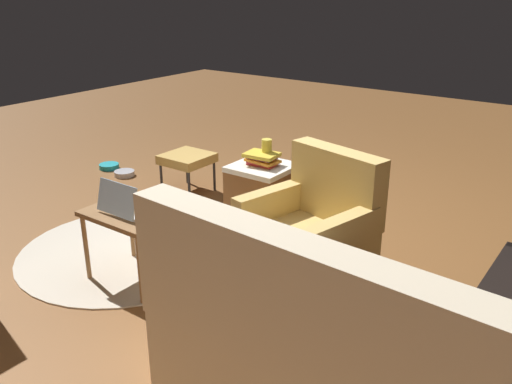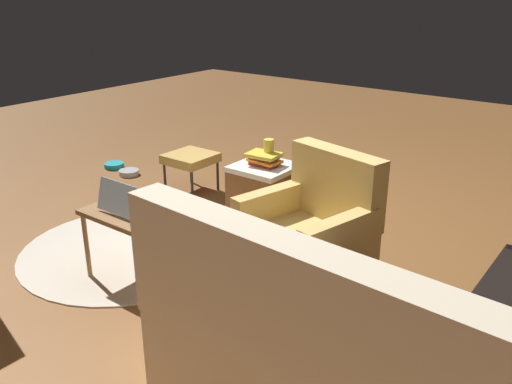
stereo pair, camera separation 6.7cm
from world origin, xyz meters
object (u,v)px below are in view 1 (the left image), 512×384
Objects in this scene: ottoman at (187,159)px; armchair at (310,236)px; couch at (372,382)px; wicker_hamper at (262,194)px; tv_remote at (258,159)px; laptop at (126,205)px; pet_bowl_teal at (109,166)px; laptop_desk at (133,219)px; book_stack_hamper at (262,158)px; pet_bowl_steel at (124,173)px; yellow_mug at (267,146)px.

armchair is at bearing 155.27° from ottoman.
wicker_hamper is at bearing -43.76° from couch.
tv_remote is at bearing -38.66° from wicker_hamper.
wicker_hamper is (-0.13, -1.25, -0.29)m from laptop.
laptop_desk is at bearing 144.66° from pet_bowl_teal.
book_stack_hamper is 1.82m from pet_bowl_steel.
laptop_desk is 1.29m from tv_remote.
pet_bowl_teal is at bearing -0.39° from ottoman.
armchair is 2.17× the size of ottoman.
yellow_mug is (-0.14, -1.26, 0.21)m from laptop_desk.
pet_bowl_teal is at bearing -25.14° from couch.
pet_bowl_steel is at bearing -3.10° from wicker_hamper.
yellow_mug reaches higher than wicker_hamper.
tv_remote is at bearing -91.54° from laptop_desk.
laptop is 1.62m from ottoman.
couch is at bearing 153.73° from pet_bowl_steel.
pet_bowl_steel is at bearing 19.64° from tv_remote.
book_stack_hamper is at bearing -95.86° from laptop.
yellow_mug is at bearing -104.11° from book_stack_hamper.
yellow_mug is 0.62× the size of tv_remote.
tv_remote reaches higher than wicker_hamper.
book_stack_hamper is 2.75× the size of yellow_mug.
wicker_hamper is 1.20× the size of ottoman.
laptop_desk is at bearing -12.03° from couch.
book_stack_hamper reaches higher than tv_remote.
yellow_mug is (-0.14, -1.30, 0.10)m from laptop.
couch reaches higher than wicker_hamper.
pet_bowl_steel is (1.66, -0.01, -0.47)m from tv_remote.
laptop is 0.80× the size of ottoman.
armchair is at bearing -47.88° from couch.
laptop is 1.26m from book_stack_hamper.
pet_bowl_steel is (3.42, -1.69, -0.30)m from couch.
yellow_mug reaches higher than laptop_desk.
armchair reaches higher than pet_bowl_teal.
wicker_hamper reaches higher than pet_bowl_steel.
wicker_hamper is (0.83, -0.67, -0.12)m from armchair.
laptop reaches higher than wicker_hamper.
laptop_desk is at bearing 83.96° from book_stack_hamper.
laptop reaches higher than book_stack_hamper.
laptop_desk is at bearing -90.38° from laptop.
armchair is 1.08m from book_stack_hamper.
pet_bowl_steel is at bearing 3.51° from ottoman.
wicker_hamper is 0.95m from ottoman.
pet_bowl_steel is at bearing -38.83° from laptop_desk.
tv_remote is 0.80× the size of pet_bowl_teal.
couch is 1.84m from laptop_desk.
pet_bowl_steel is at bearing -1.53° from yellow_mug.
tv_remote reaches higher than ottoman.
armchair is 1.94m from ottoman.
tv_remote is 2.01m from pet_bowl_teal.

